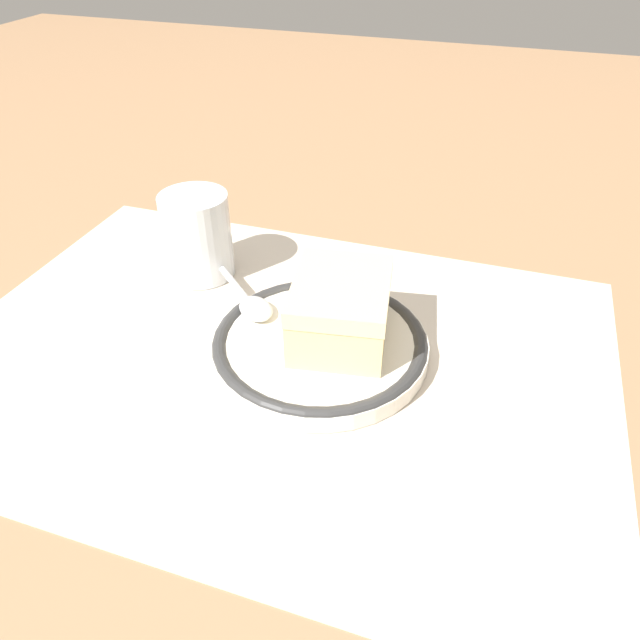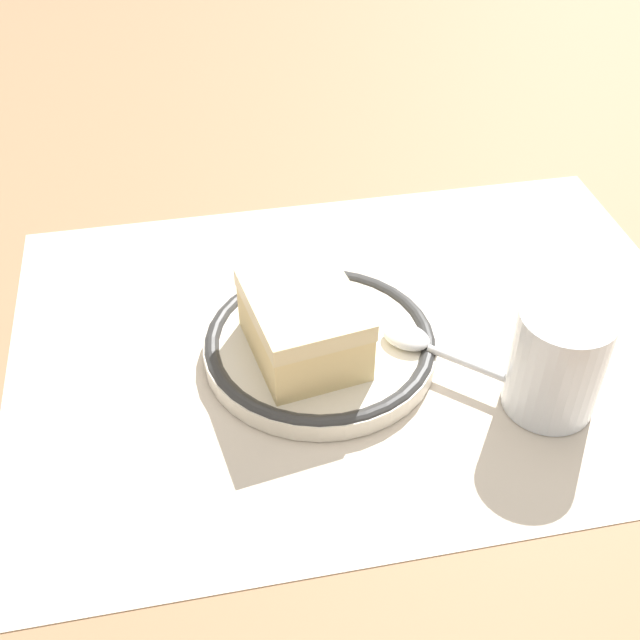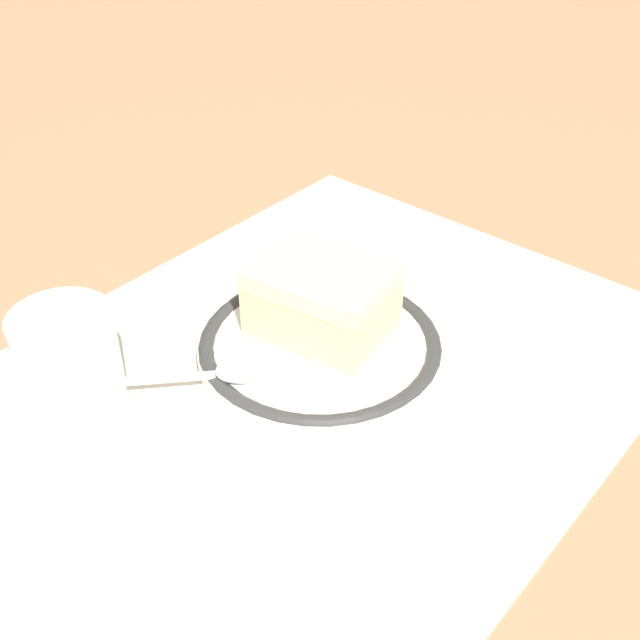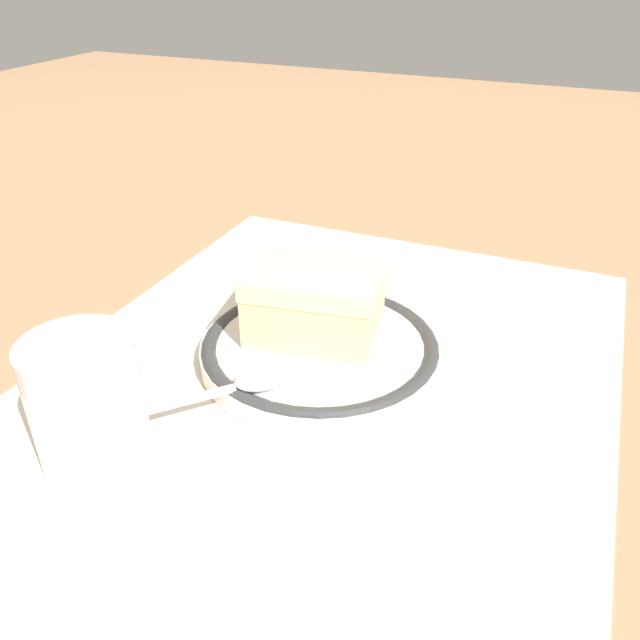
{
  "view_description": "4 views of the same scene",
  "coord_description": "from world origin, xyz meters",
  "px_view_note": "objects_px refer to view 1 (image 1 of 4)",
  "views": [
    {
      "loc": [
        0.16,
        -0.35,
        0.32
      ],
      "look_at": [
        0.04,
        0.01,
        0.04
      ],
      "focal_mm": 33.23,
      "sensor_mm": 36.0,
      "label": 1
    },
    {
      "loc": [
        0.12,
        0.45,
        0.43
      ],
      "look_at": [
        0.04,
        0.01,
        0.04
      ],
      "focal_mm": 44.49,
      "sensor_mm": 36.0,
      "label": 2
    },
    {
      "loc": [
        -0.31,
        -0.29,
        0.38
      ],
      "look_at": [
        0.04,
        0.01,
        0.04
      ],
      "focal_mm": 44.72,
      "sensor_mm": 36.0,
      "label": 3
    },
    {
      "loc": [
        -0.33,
        -0.15,
        0.28
      ],
      "look_at": [
        0.04,
        0.01,
        0.04
      ],
      "focal_mm": 36.1,
      "sensor_mm": 36.0,
      "label": 4
    }
  ],
  "objects_px": {
    "plate": "(320,344)",
    "spoon": "(246,297)",
    "cup": "(198,241)",
    "cake_slice": "(341,309)"
  },
  "relations": [
    {
      "from": "cup",
      "to": "plate",
      "type": "bearing_deg",
      "value": -28.56
    },
    {
      "from": "spoon",
      "to": "cup",
      "type": "height_order",
      "value": "cup"
    },
    {
      "from": "cake_slice",
      "to": "spoon",
      "type": "bearing_deg",
      "value": 168.02
    },
    {
      "from": "cake_slice",
      "to": "cup",
      "type": "relative_size",
      "value": 1.28
    },
    {
      "from": "cake_slice",
      "to": "cup",
      "type": "height_order",
      "value": "cup"
    },
    {
      "from": "plate",
      "to": "spoon",
      "type": "height_order",
      "value": "spoon"
    },
    {
      "from": "cake_slice",
      "to": "spoon",
      "type": "xyz_separation_m",
      "value": [
        -0.09,
        0.02,
        -0.02
      ]
    },
    {
      "from": "plate",
      "to": "spoon",
      "type": "bearing_deg",
      "value": 159.36
    },
    {
      "from": "plate",
      "to": "spoon",
      "type": "distance_m",
      "value": 0.09
    },
    {
      "from": "spoon",
      "to": "cup",
      "type": "distance_m",
      "value": 0.09
    }
  ]
}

